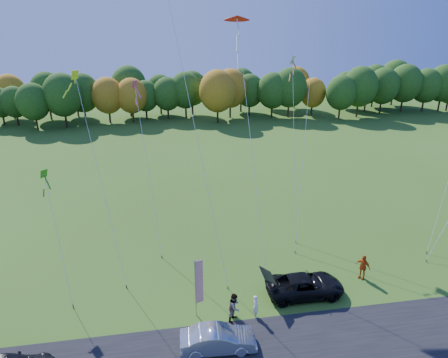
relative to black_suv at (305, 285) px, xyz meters
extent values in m
plane|color=#2F5516|center=(-4.85, -0.83, -0.75)|extent=(160.00, 160.00, 0.00)
cube|color=black|center=(-4.85, -4.83, -0.75)|extent=(90.00, 6.00, 0.01)
imported|color=black|center=(0.00, 0.00, 0.00)|extent=(5.44, 2.57, 1.50)
imported|color=silver|center=(-6.71, -3.99, -0.03)|extent=(4.48, 1.76, 1.45)
imported|color=white|center=(-3.91, -1.61, 0.04)|extent=(0.40, 0.60, 1.59)
imported|color=gray|center=(-5.30, -1.69, 0.22)|extent=(1.16, 1.20, 1.95)
imported|color=#CD4E13|center=(4.88, 1.18, 0.21)|extent=(1.06, 1.18, 1.92)
cylinder|color=#999999|center=(-7.68, -0.87, 1.34)|extent=(0.06, 0.06, 4.18)
cube|color=red|center=(-7.43, -0.80, 1.75)|extent=(0.51, 0.17, 3.13)
cube|color=navy|center=(-7.43, -0.77, 2.91)|extent=(0.51, 0.16, 0.81)
cylinder|color=#4C3F33|center=(-5.18, 1.52, -0.65)|extent=(0.08, 0.08, 0.20)
cylinder|color=#4C3F33|center=(1.13, 5.29, -0.65)|extent=(0.08, 0.08, 0.20)
cylinder|color=#4C3F33|center=(-2.02, 3.00, -0.65)|extent=(0.08, 0.08, 0.20)
cone|color=red|center=(-2.50, 12.79, 17.37)|extent=(2.21, 1.69, 2.42)
cylinder|color=#4C3F33|center=(11.82, 3.42, -0.65)|extent=(0.08, 0.08, 0.20)
cylinder|color=#4C3F33|center=(-12.36, 2.85, -0.65)|extent=(0.08, 0.08, 0.20)
cube|color=#F1FF1A|center=(-15.34, 10.25, 13.35)|extent=(1.17, 1.17, 1.38)
cylinder|color=#4C3F33|center=(-15.75, 1.25, -0.65)|extent=(0.08, 0.08, 0.20)
cube|color=#399E1A|center=(-17.38, 5.59, 7.31)|extent=(1.06, 1.06, 1.25)
cylinder|color=#4C3F33|center=(1.73, 6.86, -0.65)|extent=(0.08, 0.08, 0.20)
cube|color=silver|center=(2.99, 14.30, 13.85)|extent=(1.37, 1.37, 1.63)
cylinder|color=#4C3F33|center=(-9.76, 6.36, -0.65)|extent=(0.08, 0.08, 0.20)
cube|color=#D3464B|center=(-11.13, 12.14, 12.31)|extent=(1.08, 1.08, 1.28)
cylinder|color=#4C3F33|center=(11.04, 2.35, -0.65)|extent=(0.08, 0.08, 0.20)
camera|label=1|loc=(-9.33, -21.82, 17.01)|focal=32.00mm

